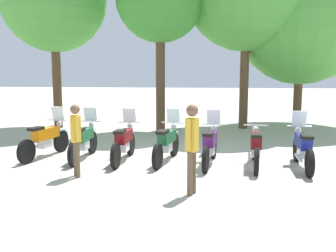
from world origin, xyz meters
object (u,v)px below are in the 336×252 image
object	(u,v)px
motorcycle_4	(210,145)
motorcycle_2	(124,142)
person_1	(76,135)
person_2	(192,142)
motorcycle_0	(45,139)
motorcycle_3	(167,142)
motorcycle_5	(256,147)
tree_3	(301,18)
motorcycle_1	(84,140)
motorcycle_6	(303,148)

from	to	relation	value
motorcycle_4	motorcycle_2	bearing A→B (deg)	94.40
person_1	person_2	size ratio (longest dim) A/B	0.93
motorcycle_0	motorcycle_3	bearing A→B (deg)	-80.27
motorcycle_5	person_1	size ratio (longest dim) A/B	1.32
motorcycle_4	person_2	xyz separation A→B (m)	(-0.39, -2.44, 0.53)
motorcycle_0	motorcycle_3	size ratio (longest dim) A/B	0.99
motorcycle_5	person_1	world-z (taller)	person_1
person_2	tree_3	xyz separation A→B (m)	(4.22, 9.70, 3.46)
motorcycle_5	person_2	size ratio (longest dim) A/B	1.23
motorcycle_4	tree_3	bearing A→B (deg)	-19.42
person_2	motorcycle_2	bearing A→B (deg)	-31.77
motorcycle_5	person_1	bearing A→B (deg)	113.15
person_1	person_2	xyz separation A→B (m)	(2.65, -1.02, 0.08)
motorcycle_1	motorcycle_0	bearing A→B (deg)	85.51
motorcycle_2	motorcycle_4	xyz separation A→B (m)	(2.28, -0.16, 0.00)
motorcycle_1	motorcycle_4	xyz separation A→B (m)	(3.41, -0.30, 0.00)
motorcycle_2	motorcycle_3	xyz separation A→B (m)	(1.14, 0.04, 0.00)
motorcycle_3	tree_3	xyz separation A→B (m)	(4.96, 7.07, 4.00)
motorcycle_2	motorcycle_6	xyz separation A→B (m)	(4.54, -0.32, 0.00)
motorcycle_0	person_1	distance (m)	2.41
motorcycle_0	person_1	size ratio (longest dim) A/B	1.30
motorcycle_2	motorcycle_6	bearing A→B (deg)	-90.96
motorcycle_5	person_1	distance (m)	4.40
motorcycle_3	tree_3	size ratio (longest dim) A/B	0.30
motorcycle_3	person_2	world-z (taller)	person_2
motorcycle_2	person_1	bearing A→B (deg)	157.16
motorcycle_6	motorcycle_1	bearing A→B (deg)	87.96
motorcycle_5	motorcycle_6	world-z (taller)	motorcycle_6
motorcycle_4	tree_3	size ratio (longest dim) A/B	0.30
motorcycle_2	person_1	distance (m)	1.81
motorcycle_1	motorcycle_3	distance (m)	2.28
motorcycle_4	tree_3	distance (m)	9.13
motorcycle_2	motorcycle_3	world-z (taller)	same
motorcycle_2	tree_3	xyz separation A→B (m)	(6.10, 7.11, 4.00)
motorcycle_1	person_2	distance (m)	4.11
motorcycle_4	person_2	world-z (taller)	person_2
person_2	motorcycle_5	bearing A→B (deg)	-100.90
person_1	motorcycle_2	bearing A→B (deg)	-146.18
person_1	motorcycle_6	bearing A→B (deg)	163.05
tree_3	motorcycle_4	bearing A→B (deg)	-117.76
motorcycle_1	tree_3	xyz separation A→B (m)	(7.24, 6.96, 4.00)
motorcycle_0	motorcycle_3	world-z (taller)	same
motorcycle_1	motorcycle_5	size ratio (longest dim) A/B	1.00
motorcycle_0	motorcycle_5	size ratio (longest dim) A/B	0.98
motorcycle_0	person_1	xyz separation A→B (m)	(1.50, -1.83, 0.45)
person_2	tree_3	bearing A→B (deg)	-91.20
motorcycle_0	motorcycle_6	world-z (taller)	same
motorcycle_2	motorcycle_3	bearing A→B (deg)	-85.08
motorcycle_4	person_2	distance (m)	2.53
motorcycle_2	motorcycle_6	distance (m)	4.55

